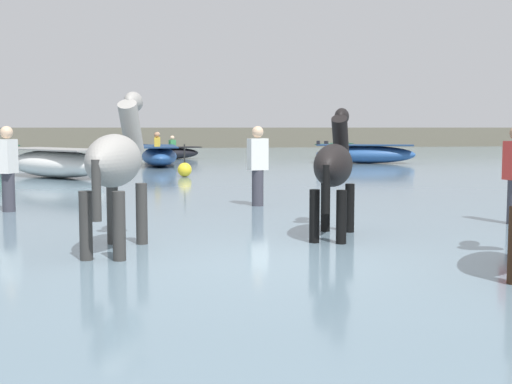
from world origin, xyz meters
TOP-DOWN VIEW (x-y plane):
  - ground_plane at (0.00, 0.00)m, footprint 120.00×120.00m
  - water_surface at (0.00, 10.00)m, footprint 90.00×90.00m
  - horse_lead_grey at (-1.58, 0.77)m, footprint 0.79×1.88m
  - horse_flank_black at (1.03, 1.34)m, footprint 0.95×1.69m
  - boat_far_offshore at (7.08, 22.92)m, footprint 2.45×3.17m
  - boat_near_port at (6.87, 17.97)m, footprint 3.87×2.45m
  - boat_far_inshore at (-3.65, 12.25)m, footprint 3.49×3.65m
  - boat_mid_channel at (-0.17, 22.50)m, footprint 2.69×1.98m
  - boat_distant_east at (-0.79, 17.46)m, footprint 1.25×3.88m
  - person_onlooker_right at (0.63, 4.76)m, footprint 0.36×0.27m
  - person_spectator_far at (-3.44, 4.59)m, footprint 0.30×0.37m
  - channel_buoy at (-0.22, 11.96)m, footprint 0.39×0.39m
  - far_shoreline at (0.00, 39.27)m, footprint 80.00×2.40m

SIDE VIEW (x-z plane):
  - ground_plane at x=0.00m, z-range 0.00..0.00m
  - water_surface at x=0.00m, z-range 0.00..0.26m
  - channel_buoy at x=-0.22m, z-range 0.02..0.90m
  - boat_mid_channel at x=-0.17m, z-range 0.03..1.02m
  - boat_far_offshore at x=7.08m, z-range 0.03..1.13m
  - boat_near_port at x=6.87m, z-range 0.19..1.03m
  - boat_distant_east at x=-0.79m, z-range 0.03..1.21m
  - boat_far_inshore at x=-3.65m, z-range 0.26..1.04m
  - far_shoreline at x=0.00m, z-range 0.00..1.57m
  - person_onlooker_right at x=0.63m, z-range 0.05..1.68m
  - person_spectator_far at x=-3.44m, z-range 0.05..1.68m
  - horse_flank_black at x=1.03m, z-range 0.17..2.04m
  - horse_lead_grey at x=-1.58m, z-range 0.19..2.22m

